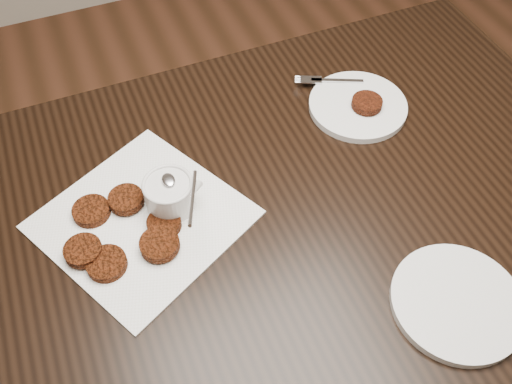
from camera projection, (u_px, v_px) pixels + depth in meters
floor at (295, 370)px, 1.60m from camera, size 4.00×4.00×0.00m
table at (266, 300)px, 1.32m from camera, size 1.38×0.89×0.75m
napkin at (143, 219)px, 1.01m from camera, size 0.43×0.43×0.00m
sauce_ramekin at (167, 183)px, 0.97m from camera, size 0.12×0.12×0.13m
patty_cluster at (124, 230)px, 0.98m from camera, size 0.29×0.29×0.02m
plate_with_patty at (358, 103)px, 1.17m from camera, size 0.28×0.28×0.03m
plate_empty at (457, 302)px, 0.90m from camera, size 0.25×0.25×0.01m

